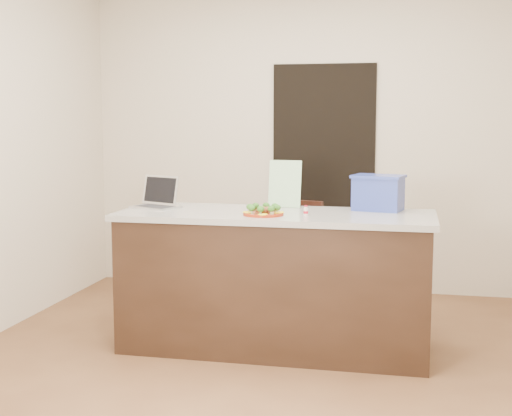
% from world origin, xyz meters
% --- Properties ---
extents(ground, '(4.00, 4.00, 0.00)m').
position_xyz_m(ground, '(0.00, 0.00, 0.00)').
color(ground, brown).
rests_on(ground, ground).
extents(room_shell, '(4.00, 4.00, 4.00)m').
position_xyz_m(room_shell, '(0.00, 0.00, 1.62)').
color(room_shell, white).
rests_on(room_shell, ground).
extents(doorway, '(0.90, 0.02, 2.00)m').
position_xyz_m(doorway, '(0.10, 1.98, 1.00)').
color(doorway, black).
rests_on(doorway, ground).
extents(island, '(2.06, 0.76, 0.92)m').
position_xyz_m(island, '(0.00, 0.25, 0.46)').
color(island, black).
rests_on(island, ground).
extents(plate, '(0.26, 0.26, 0.02)m').
position_xyz_m(plate, '(-0.05, 0.10, 0.93)').
color(plate, maroon).
rests_on(plate, island).
extents(meatballs, '(0.09, 0.10, 0.04)m').
position_xyz_m(meatballs, '(-0.04, 0.10, 0.95)').
color(meatballs, brown).
rests_on(meatballs, plate).
extents(broccoli, '(0.22, 0.22, 0.04)m').
position_xyz_m(broccoli, '(-0.05, 0.10, 0.97)').
color(broccoli, '#215215').
rests_on(broccoli, plate).
extents(pepper_rings, '(0.26, 0.26, 0.01)m').
position_xyz_m(pepper_rings, '(-0.05, 0.10, 0.94)').
color(pepper_rings, yellow).
rests_on(pepper_rings, plate).
extents(napkin, '(0.15, 0.15, 0.01)m').
position_xyz_m(napkin, '(-0.04, 0.17, 0.92)').
color(napkin, silver).
rests_on(napkin, island).
extents(fork, '(0.03, 0.15, 0.00)m').
position_xyz_m(fork, '(-0.06, 0.18, 0.93)').
color(fork, silver).
rests_on(fork, napkin).
extents(knife, '(0.02, 0.17, 0.01)m').
position_xyz_m(knife, '(-0.01, 0.16, 0.93)').
color(knife, white).
rests_on(knife, napkin).
extents(yogurt_bottle, '(0.03, 0.03, 0.06)m').
position_xyz_m(yogurt_bottle, '(0.22, 0.15, 0.95)').
color(yogurt_bottle, beige).
rests_on(yogurt_bottle, island).
extents(laptop, '(0.36, 0.35, 0.22)m').
position_xyz_m(laptop, '(-0.85, 0.34, 0.98)').
color(laptop, silver).
rests_on(laptop, island).
extents(leaflet, '(0.23, 0.07, 0.32)m').
position_xyz_m(leaflet, '(0.01, 0.53, 1.08)').
color(leaflet, white).
rests_on(leaflet, island).
extents(blue_box, '(0.37, 0.30, 0.24)m').
position_xyz_m(blue_box, '(0.65, 0.50, 1.04)').
color(blue_box, '#283993').
rests_on(blue_box, island).
extents(chair, '(0.49, 0.50, 0.90)m').
position_xyz_m(chair, '(0.01, 1.04, 0.51)').
color(chair, black).
rests_on(chair, ground).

